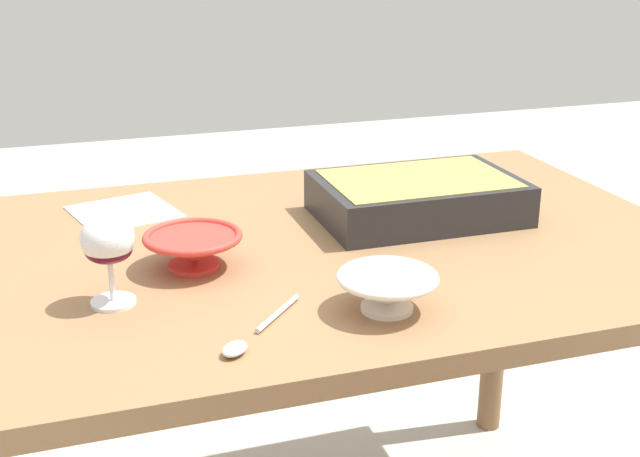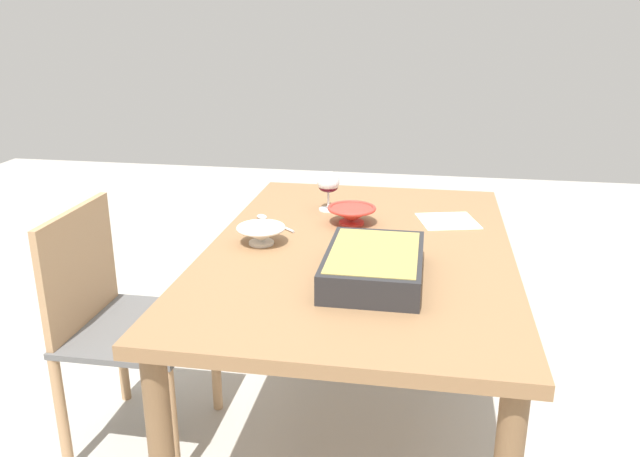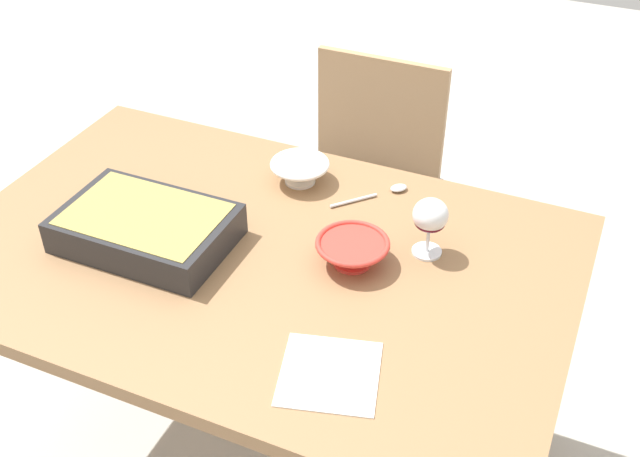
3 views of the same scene
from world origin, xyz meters
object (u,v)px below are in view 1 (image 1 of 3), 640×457
at_px(mixing_bowl, 387,289).
at_px(small_bowl, 193,248).
at_px(napkin, 124,212).
at_px(dining_table, 306,289).
at_px(serving_spoon, 249,337).
at_px(wine_glass, 108,244).
at_px(casserole_dish, 418,196).

distance_m(mixing_bowl, small_bowl, 0.35).
bearing_deg(napkin, dining_table, -42.68).
bearing_deg(dining_table, mixing_bowl, -83.91).
relative_size(serving_spoon, napkin, 0.90).
height_order(dining_table, mixing_bowl, mixing_bowl).
bearing_deg(napkin, serving_spoon, -79.96).
relative_size(wine_glass, casserole_dish, 0.37).
xyz_separation_m(wine_glass, casserole_dish, (0.60, 0.22, -0.05)).
distance_m(dining_table, casserole_dish, 0.29).
bearing_deg(small_bowl, mixing_bowl, -45.90).
xyz_separation_m(small_bowl, serving_spoon, (0.02, -0.28, -0.03)).
bearing_deg(serving_spoon, wine_glass, 132.13).
xyz_separation_m(small_bowl, napkin, (-0.08, 0.32, -0.03)).
xyz_separation_m(wine_glass, small_bowl, (0.14, 0.10, -0.06)).
relative_size(casserole_dish, serving_spoon, 2.27).
xyz_separation_m(mixing_bowl, small_bowl, (-0.24, 0.25, 0.00)).
relative_size(wine_glass, napkin, 0.76).
relative_size(wine_glass, serving_spoon, 0.85).
bearing_deg(mixing_bowl, wine_glass, 158.85).
xyz_separation_m(dining_table, casserole_dish, (0.25, 0.06, 0.14)).
bearing_deg(casserole_dish, napkin, 159.17).
relative_size(small_bowl, serving_spoon, 0.98).
bearing_deg(casserole_dish, wine_glass, -159.91).
bearing_deg(dining_table, small_bowl, -166.19).
relative_size(dining_table, mixing_bowl, 9.33).
bearing_deg(wine_glass, serving_spoon, -47.87).
distance_m(dining_table, small_bowl, 0.25).
height_order(small_bowl, serving_spoon, small_bowl).
bearing_deg(dining_table, serving_spoon, -118.92).
relative_size(casserole_dish, napkin, 2.04).
height_order(dining_table, serving_spoon, serving_spoon).
bearing_deg(small_bowl, wine_glass, -144.04).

